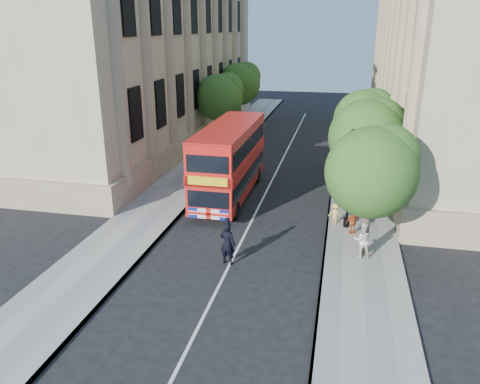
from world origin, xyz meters
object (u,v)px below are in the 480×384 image
Objects in this scene: lamp_post at (349,183)px; woman_pedestrian at (363,240)px; police_constable at (227,243)px; double_decker_bus at (230,159)px; box_van at (233,166)px.

woman_pedestrian is at bearing -78.15° from lamp_post.
lamp_post is 2.64× the size of police_constable.
lamp_post is 0.54× the size of double_decker_bus.
lamp_post is 1.07× the size of box_van.
double_decker_bus is at bearing -77.19° from box_van.
box_van is at bearing -67.04° from police_constable.
woman_pedestrian is at bearing -40.76° from double_decker_bus.
double_decker_bus reaches higher than woman_pedestrian.
double_decker_bus is at bearing -46.66° from woman_pedestrian.
box_van reaches higher than woman_pedestrian.
box_van is at bearing 142.08° from lamp_post.
lamp_post reaches higher than box_van.
double_decker_bus reaches higher than box_van.
lamp_post is 7.32m from police_constable.
box_van is 2.46× the size of police_constable.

